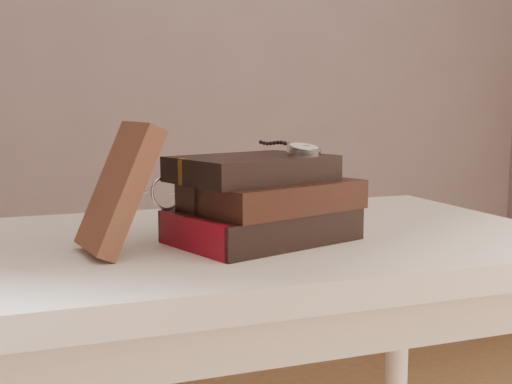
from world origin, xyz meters
name	(u,v)px	position (x,y,z in m)	size (l,w,h in m)	color
table	(244,291)	(0.00, 0.35, 0.66)	(1.00, 0.60, 0.75)	silver
book_stack	(263,201)	(0.01, 0.30, 0.81)	(0.31, 0.25, 0.13)	black
journal	(119,188)	(-0.20, 0.29, 0.84)	(0.03, 0.12, 0.19)	#402318
pocket_watch	(302,148)	(0.08, 0.31, 0.89)	(0.07, 0.16, 0.02)	silver
eyeglasses	(179,192)	(-0.10, 0.35, 0.82)	(0.14, 0.15, 0.05)	silver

